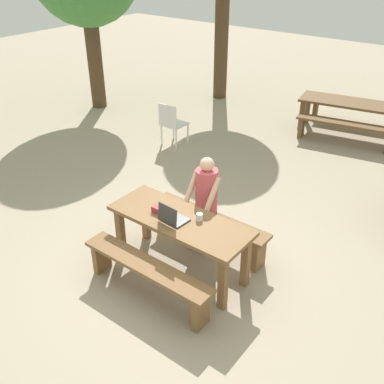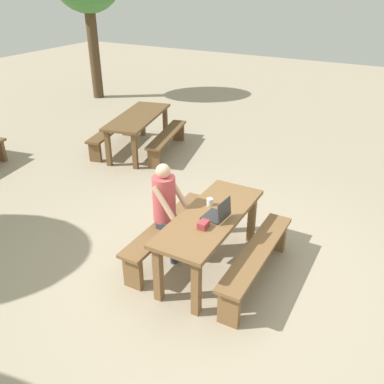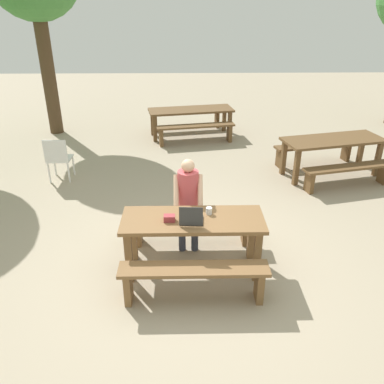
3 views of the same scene
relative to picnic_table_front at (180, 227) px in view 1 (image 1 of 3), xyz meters
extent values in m
plane|color=tan|center=(0.00, 0.00, -0.65)|extent=(30.00, 30.00, 0.00)
cube|color=brown|center=(0.00, 0.00, 0.11)|extent=(1.82, 0.69, 0.05)
cube|color=brown|center=(-0.81, -0.24, -0.28)|extent=(0.09, 0.09, 0.73)
cube|color=brown|center=(0.81, -0.24, -0.28)|extent=(0.09, 0.09, 0.73)
cube|color=brown|center=(-0.81, 0.24, -0.28)|extent=(0.09, 0.09, 0.73)
cube|color=brown|center=(0.81, 0.24, -0.28)|extent=(0.09, 0.09, 0.73)
cube|color=brown|center=(0.00, -0.62, -0.19)|extent=(1.76, 0.30, 0.05)
cube|color=brown|center=(-0.78, -0.62, -0.43)|extent=(0.08, 0.24, 0.43)
cube|color=brown|center=(0.78, -0.62, -0.43)|extent=(0.08, 0.24, 0.43)
cube|color=brown|center=(0.00, 0.62, -0.19)|extent=(1.76, 0.30, 0.05)
cube|color=brown|center=(-0.78, 0.62, -0.43)|extent=(0.08, 0.24, 0.43)
cube|color=brown|center=(0.78, 0.62, -0.43)|extent=(0.08, 0.24, 0.43)
cube|color=#2D2D2D|center=(-0.02, -0.06, 0.14)|extent=(0.31, 0.26, 0.02)
cube|color=#2D2D2D|center=(-0.03, -0.19, 0.27)|extent=(0.29, 0.06, 0.24)
cube|color=black|center=(-0.03, -0.19, 0.27)|extent=(0.27, 0.04, 0.22)
cube|color=#993338|center=(-0.29, -0.06, 0.17)|extent=(0.14, 0.10, 0.08)
cylinder|color=white|center=(0.21, 0.11, 0.18)|extent=(0.08, 0.08, 0.09)
cylinder|color=#333847|center=(-0.14, 0.44, -0.41)|extent=(0.10, 0.10, 0.48)
cylinder|color=#333847|center=(0.04, 0.44, -0.41)|extent=(0.10, 0.10, 0.48)
cube|color=#333847|center=(-0.05, 0.53, -0.13)|extent=(0.28, 0.28, 0.12)
cylinder|color=#C64C51|center=(-0.05, 0.62, 0.21)|extent=(0.29, 0.29, 0.60)
cylinder|color=#DBAD89|center=(-0.22, 0.52, 0.27)|extent=(0.07, 0.32, 0.41)
cylinder|color=#DBAD89|center=(0.11, 0.52, 0.27)|extent=(0.07, 0.32, 0.41)
sphere|color=#DBAD89|center=(-0.05, 0.62, 0.60)|extent=(0.18, 0.18, 0.18)
cube|color=white|center=(-2.55, 3.00, -0.22)|extent=(0.44, 0.44, 0.02)
cube|color=white|center=(-2.55, 2.79, 0.01)|extent=(0.44, 0.02, 0.44)
cylinder|color=white|center=(-2.36, 3.19, -0.44)|extent=(0.04, 0.04, 0.42)
cylinder|color=white|center=(-2.74, 3.19, -0.44)|extent=(0.04, 0.04, 0.42)
cylinder|color=white|center=(-2.36, 2.81, -0.44)|extent=(0.04, 0.04, 0.42)
cylinder|color=white|center=(-2.74, 2.81, -0.44)|extent=(0.04, 0.04, 0.42)
cube|color=brown|center=(0.07, 5.67, 0.04)|extent=(2.23, 1.09, 0.05)
cube|color=brown|center=(-0.83, 5.24, -0.32)|extent=(0.10, 0.10, 0.66)
cube|color=brown|center=(-0.92, 5.75, -0.32)|extent=(0.10, 0.10, 0.66)
cube|color=brown|center=(0.18, 5.06, -0.20)|extent=(1.94, 0.64, 0.05)
cube|color=brown|center=(-0.66, 4.91, -0.43)|extent=(0.12, 0.25, 0.43)
cube|color=brown|center=(-0.04, 6.27, -0.20)|extent=(1.94, 0.64, 0.05)
cube|color=brown|center=(-0.88, 6.12, -0.43)|extent=(0.12, 0.25, 0.43)
cylinder|color=#4C3823|center=(-3.52, 6.05, 0.93)|extent=(0.34, 0.34, 3.16)
cylinder|color=#4C3823|center=(-5.49, 3.63, 0.54)|extent=(0.35, 0.35, 2.36)
camera|label=1|loc=(2.82, -3.45, 3.11)|focal=41.54mm
camera|label=2|loc=(-3.84, -1.86, 2.70)|focal=38.62mm
camera|label=3|loc=(-0.10, -4.40, 2.68)|focal=37.49mm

